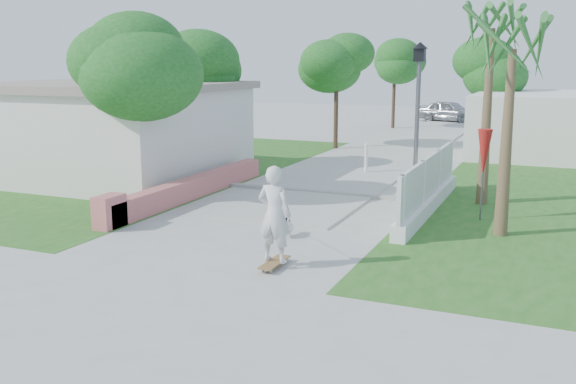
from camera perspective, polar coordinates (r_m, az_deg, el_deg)
The scene contains 22 objects.
ground at distance 14.09m, azimuth -5.42°, elevation -4.73°, with size 90.00×90.00×0.00m, color #B7B7B2.
path_strip at distance 32.75m, azimuth 11.51°, elevation 4.48°, with size 3.20×36.00×0.06m, color #B7B7B2.
curb at distance 19.40m, azimuth 3.03°, elevation -0.02°, with size 6.50×0.25×0.10m, color #999993.
grass_left at distance 24.34m, azimuth -10.97°, elevation 2.04°, with size 8.00×20.00×0.01m, color #235D1D.
grass_right at distance 20.26m, azimuth 24.04°, elevation -0.66°, with size 8.00×20.00×0.01m, color #235D1D.
pink_wall at distance 18.62m, azimuth -9.17°, elevation 0.18°, with size 0.45×8.20×0.80m.
house_left at distance 23.12m, azimuth -15.97°, elevation 5.40°, with size 8.40×7.40×3.23m.
lattice_fence at distance 17.48m, azimuth 12.43°, elevation 0.08°, with size 0.35×7.00×1.50m.
building_right at distance 29.98m, azimuth 22.16°, elevation 5.66°, with size 6.00×8.00×2.60m, color silver.
street_lamp at distance 17.80m, azimuth 11.41°, elevation 6.45°, with size 0.44×0.44×4.44m.
bollard at distance 23.00m, azimuth 6.95°, elevation 3.08°, with size 0.14×0.14×1.09m.
patio_umbrella at distance 16.60m, azimuth 17.03°, elevation 3.25°, with size 0.36×0.36×2.30m.
tree_left_near at distance 18.46m, azimuth -13.65°, elevation 10.87°, with size 3.60×3.60×5.28m.
tree_left_mid at distance 23.61m, azimuth -7.52°, elevation 10.39°, with size 3.20×3.20×4.85m.
tree_path_left at distance 29.41m, azimuth 4.37°, elevation 11.30°, with size 3.40×3.40×5.23m.
tree_path_right at distance 32.02m, azimuth 17.50°, elevation 10.24°, with size 3.00×3.00×4.79m.
tree_path_far at distance 38.96m, azimuth 9.50°, elevation 11.23°, with size 3.20×3.20×5.17m.
palm_far at distance 18.47m, azimuth 17.63°, elevation 12.72°, with size 1.80×1.80×5.30m.
palm_near at distance 15.10m, azimuth 19.28°, elevation 10.98°, with size 1.80×1.80×4.70m.
skateboarder at distance 13.04m, azimuth -1.03°, elevation -1.86°, with size 1.01×2.82×2.01m.
dog at distance 14.63m, azimuth -0.12°, elevation -3.12°, with size 0.44×0.59×0.43m.
parked_car at distance 43.78m, azimuth 14.16°, elevation 6.98°, with size 1.66×4.14×1.41m, color #AEAFB6.
Camera 1 is at (6.50, -11.86, 3.94)m, focal length 40.00 mm.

